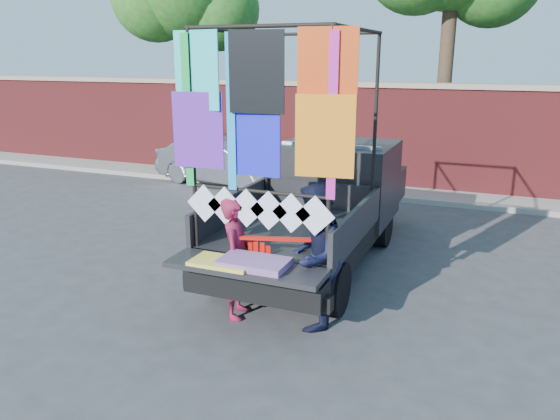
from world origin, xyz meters
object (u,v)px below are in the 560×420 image
at_px(woman, 237,258).
at_px(pickup_truck, 327,200).
at_px(sedan, 225,161).
at_px(man, 314,257).

bearing_deg(woman, pickup_truck, -18.78).
relative_size(sedan, man, 2.06).
xyz_separation_m(sedan, woman, (3.64, -6.58, 0.17)).
distance_m(sedan, woman, 7.52).
bearing_deg(man, sedan, -149.20).
distance_m(pickup_truck, woman, 2.76).
relative_size(pickup_truck, woman, 3.60).
distance_m(sedan, man, 7.95).
xyz_separation_m(pickup_truck, woman, (-0.32, -2.73, -0.11)).
bearing_deg(pickup_truck, man, -75.95).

